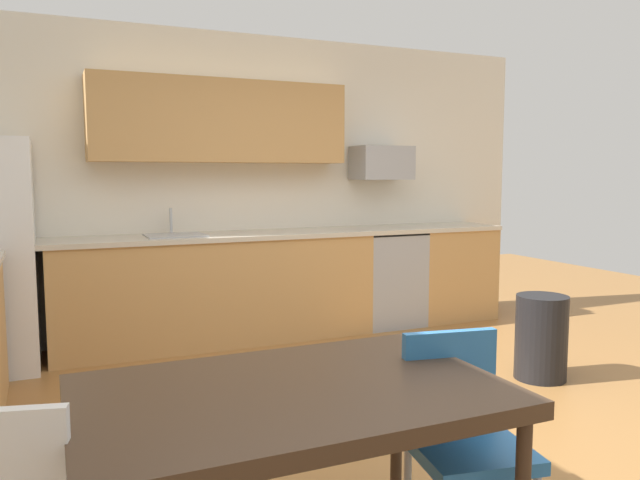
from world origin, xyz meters
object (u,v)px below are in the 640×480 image
Objects in this scene: chair_near_table at (461,429)px; microwave at (382,163)px; trash_bin at (541,337)px; oven_range at (386,277)px; dining_table at (292,405)px.

microwave is at bearing 65.17° from chair_near_table.
oven_range is at bearing 95.70° from trash_bin.
oven_range is 1.90m from trash_bin.
oven_range is 1.52× the size of trash_bin.
microwave reaches higher than chair_near_table.
dining_table reaches higher than trash_bin.
microwave reaches higher than oven_range.
trash_bin is (0.19, -1.88, -0.16)m from oven_range.
dining_table is (-2.27, -3.33, 0.24)m from oven_range.
trash_bin is (1.79, 1.47, -0.20)m from chair_near_table.
oven_range is 0.65× the size of dining_table.
microwave is at bearing 95.42° from trash_bin.
microwave is 0.64× the size of chair_near_table.
oven_range is 1.07× the size of chair_near_table.
dining_table is at bearing -149.48° from trash_bin.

